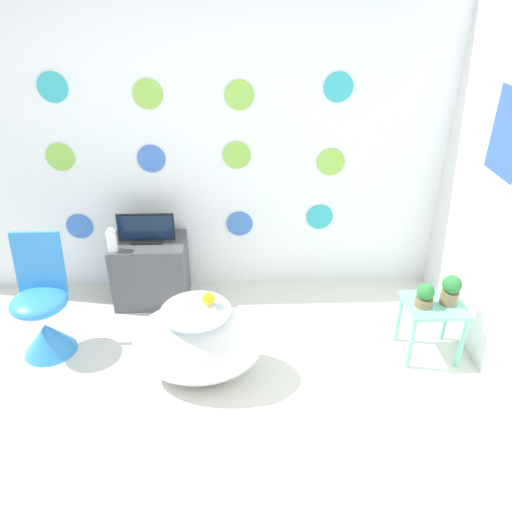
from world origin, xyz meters
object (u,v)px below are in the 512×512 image
Objects in this scene: chair at (44,319)px; tv at (146,230)px; bathtub at (198,343)px; potted_plant_left at (425,295)px; vase at (112,241)px; potted_plant_right at (451,290)px.

chair is 1.98× the size of tv.
bathtub is 5.01× the size of potted_plant_left.
chair reaches higher than bathtub.
bathtub is 4.56× the size of vase.
chair is at bearing -130.51° from vase.
vase is at bearing 163.62° from potted_plant_left.
vase is 1.10× the size of potted_plant_left.
chair reaches higher than potted_plant_left.
tv is (0.66, 0.63, 0.37)m from chair.
potted_plant_left is at bearing 5.83° from bathtub.
bathtub is at bearing -174.02° from potted_plant_right.
vase is 2.46m from potted_plant_right.
tv reaches higher than bathtub.
tv is 2.27m from potted_plant_right.
vase reaches higher than potted_plant_left.
potted_plant_right is at bearing -14.69° from vase.
tv is at bearing 158.18° from potted_plant_left.
potted_plant_right reaches higher than potted_plant_left.
chair is 0.98m from tv.
tv is at bearing 43.83° from chair.
vase is at bearing 165.31° from potted_plant_right.
vase is 2.29m from potted_plant_left.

